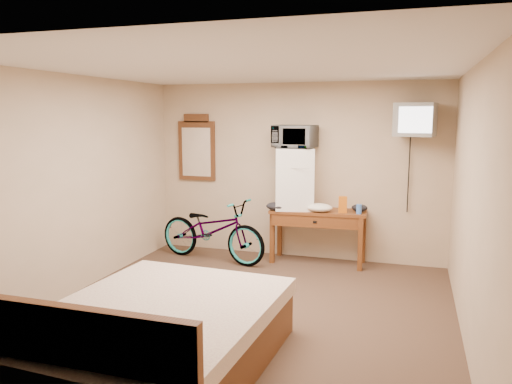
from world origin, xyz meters
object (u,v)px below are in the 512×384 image
at_px(crt_television, 415,120).
at_px(microwave, 295,137).
at_px(mini_fridge, 294,179).
at_px(blue_cup, 359,209).
at_px(bicycle, 212,230).
at_px(bed, 152,339).
at_px(desk, 318,219).
at_px(wall_mirror, 197,148).

bearing_deg(crt_television, microwave, 179.11).
xyz_separation_m(mini_fridge, blue_cup, (0.91, -0.11, -0.36)).
height_order(mini_fridge, bicycle, mini_fridge).
bearing_deg(microwave, bed, -87.54).
bearing_deg(bicycle, mini_fridge, -61.10).
xyz_separation_m(desk, microwave, (-0.35, 0.04, 1.13)).
distance_m(mini_fridge, microwave, 0.58).
distance_m(blue_cup, crt_television, 1.35).
relative_size(mini_fridge, wall_mirror, 0.85).
distance_m(desk, microwave, 1.18).
bearing_deg(bicycle, desk, -66.79).
height_order(mini_fridge, microwave, microwave).
height_order(blue_cup, wall_mirror, wall_mirror).
bearing_deg(bicycle, wall_mirror, 51.17).
height_order(blue_cup, bicycle, bicycle).
xyz_separation_m(microwave, crt_television, (1.57, -0.02, 0.23)).
height_order(microwave, wall_mirror, wall_mirror).
distance_m(microwave, bed, 3.73).
relative_size(crt_television, bicycle, 0.36).
relative_size(crt_television, bed, 0.27).
bearing_deg(microwave, wall_mirror, 179.98).
bearing_deg(bed, desk, 78.41).
height_order(mini_fridge, crt_television, crt_television).
bearing_deg(bed, mini_fridge, 84.27).
xyz_separation_m(microwave, blue_cup, (0.91, -0.11, -0.94)).
xyz_separation_m(wall_mirror, bed, (1.23, -3.64, -1.26)).
distance_m(microwave, crt_television, 1.58).
distance_m(blue_cup, wall_mirror, 2.61).
relative_size(desk, bed, 0.57).
distance_m(blue_cup, bicycle, 2.05).
xyz_separation_m(blue_cup, bed, (-1.25, -3.31, -0.52)).
distance_m(desk, bicycle, 1.49).
height_order(desk, crt_television, crt_television).
xyz_separation_m(desk, wall_mirror, (-1.92, 0.27, 0.92)).
bearing_deg(desk, crt_television, 0.95).
relative_size(mini_fridge, microwave, 1.51).
bearing_deg(bed, microwave, 84.26).
bearing_deg(desk, microwave, 172.70).
distance_m(mini_fridge, crt_television, 1.77).
height_order(blue_cup, crt_television, crt_television).
height_order(wall_mirror, bed, wall_mirror).
relative_size(desk, bicycle, 0.79).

